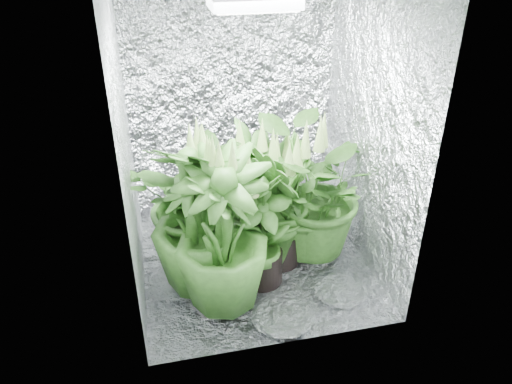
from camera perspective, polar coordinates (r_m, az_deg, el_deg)
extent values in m
plane|color=silver|center=(3.71, -0.18, -8.09)|extent=(1.60, 1.60, 0.00)
cube|color=silver|center=(3.94, -2.80, 10.71)|extent=(1.60, 0.02, 2.00)
cube|color=silver|center=(2.51, 3.78, -0.85)|extent=(1.60, 0.02, 2.00)
cube|color=silver|center=(3.14, -14.64, 4.74)|extent=(0.02, 1.60, 2.00)
cube|color=silver|center=(3.45, 12.96, 7.23)|extent=(0.02, 1.60, 2.00)
cube|color=gray|center=(2.98, -0.24, 21.07)|extent=(0.50, 0.30, 0.08)
cube|color=white|center=(2.98, -0.24, 20.21)|extent=(0.46, 0.26, 0.01)
cylinder|color=black|center=(3.68, -6.17, -6.11)|extent=(0.30, 0.30, 0.27)
cylinder|color=#4C3114|center=(3.61, -6.27, -4.56)|extent=(0.28, 0.28, 0.03)
imported|color=#204214|center=(3.46, -6.52, -0.76)|extent=(1.16, 1.16, 1.00)
cone|color=#6D9A4D|center=(3.27, -6.95, 5.83)|extent=(0.10, 0.10, 0.27)
cylinder|color=black|center=(3.91, -0.39, -3.91)|extent=(0.26, 0.26, 0.23)
cylinder|color=#4C3114|center=(3.85, -0.40, -2.66)|extent=(0.24, 0.24, 0.03)
imported|color=#204214|center=(3.71, -0.41, 1.08)|extent=(0.70, 0.70, 0.95)
cone|color=#6D9A4D|center=(3.53, -0.44, 7.07)|extent=(0.08, 0.08, 0.23)
cylinder|color=black|center=(3.87, 3.03, -4.26)|extent=(0.26, 0.26, 0.24)
cylinder|color=#4C3114|center=(3.81, 3.07, -2.98)|extent=(0.24, 0.24, 0.03)
imported|color=#204214|center=(3.70, 3.16, -0.10)|extent=(0.53, 0.53, 0.83)
cone|color=#6D9A4D|center=(3.54, 3.31, 4.93)|extent=(0.08, 0.08, 0.24)
cylinder|color=black|center=(3.47, -6.50, -8.75)|extent=(0.29, 0.29, 0.26)
cylinder|color=#4C3114|center=(3.40, -6.61, -7.22)|extent=(0.27, 0.27, 0.03)
imported|color=#204214|center=(3.22, -6.92, -2.75)|extent=(0.83, 0.83, 1.05)
cone|color=#6D9A4D|center=(3.00, -7.45, 4.77)|extent=(0.09, 0.09, 0.26)
cylinder|color=black|center=(3.76, 6.12, -5.61)|extent=(0.26, 0.26, 0.23)
cylinder|color=#4C3114|center=(3.70, 6.20, -4.36)|extent=(0.23, 0.23, 0.03)
imported|color=#204214|center=(3.54, 6.47, -0.16)|extent=(1.00, 1.00, 1.00)
cone|color=#6D9A4D|center=(3.34, 6.90, 6.45)|extent=(0.08, 0.08, 0.23)
cylinder|color=black|center=(3.48, 0.72, -8.45)|extent=(0.28, 0.28, 0.25)
cylinder|color=#4C3114|center=(3.42, 0.73, -7.01)|extent=(0.26, 0.26, 0.03)
imported|color=#204214|center=(3.29, 0.75, -3.83)|extent=(0.62, 0.62, 0.86)
cone|color=#6D9A4D|center=(3.10, 0.80, 1.90)|extent=(0.09, 0.09, 0.25)
cylinder|color=black|center=(3.66, 2.71, -6.27)|extent=(0.29, 0.29, 0.26)
cylinder|color=#4C3114|center=(3.60, 2.76, -4.81)|extent=(0.26, 0.26, 0.03)
imported|color=#204214|center=(3.46, 2.85, -1.38)|extent=(0.60, 0.60, 0.92)
cone|color=#6D9A4D|center=(3.27, 3.03, 4.63)|extent=(0.09, 0.09, 0.26)
cylinder|color=black|center=(3.32, -3.67, -10.82)|extent=(0.27, 0.27, 0.24)
cylinder|color=#4C3114|center=(3.25, -3.73, -9.39)|extent=(0.25, 0.25, 0.03)
imported|color=#204214|center=(3.05, -3.93, -4.53)|extent=(0.82, 0.82, 1.06)
cone|color=#6D9A4D|center=(2.82, -4.26, 3.46)|extent=(0.09, 0.09, 0.24)
cylinder|color=black|center=(4.00, 8.29, -4.75)|extent=(0.13, 0.13, 0.07)
cylinder|color=black|center=(3.92, 8.45, -2.98)|extent=(0.11, 0.11, 0.09)
cylinder|color=#4C4C51|center=(3.91, 7.65, -2.96)|extent=(0.09, 0.27, 0.27)
torus|color=#4C4C51|center=(3.91, 7.65, -2.96)|extent=(0.10, 0.28, 0.29)
cube|color=white|center=(3.19, -2.65, -8.57)|extent=(0.06, 0.04, 0.08)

